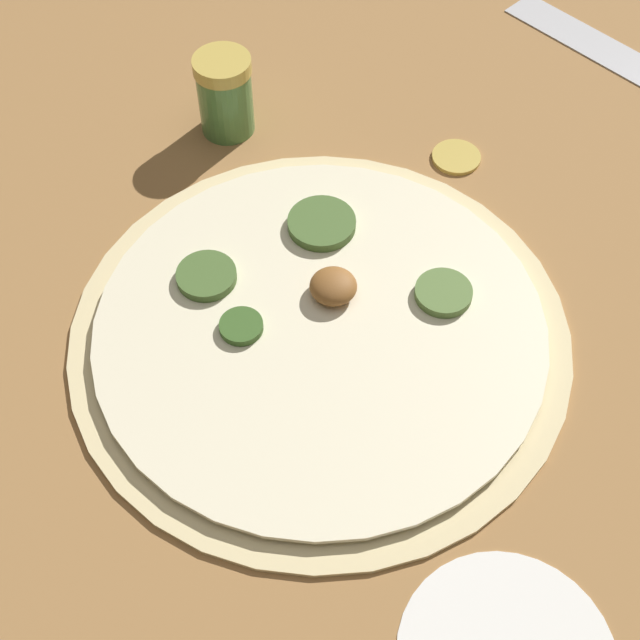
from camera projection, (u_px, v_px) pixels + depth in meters
ground_plane at (320, 334)px, 0.66m from camera, size 3.00×3.00×0.00m
pizza at (320, 327)px, 0.65m from camera, size 0.37×0.37×0.03m
spice_jar at (225, 94)px, 0.76m from camera, size 0.05×0.05×0.07m
loose_cap at (457, 156)px, 0.76m from camera, size 0.04×0.04×0.01m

